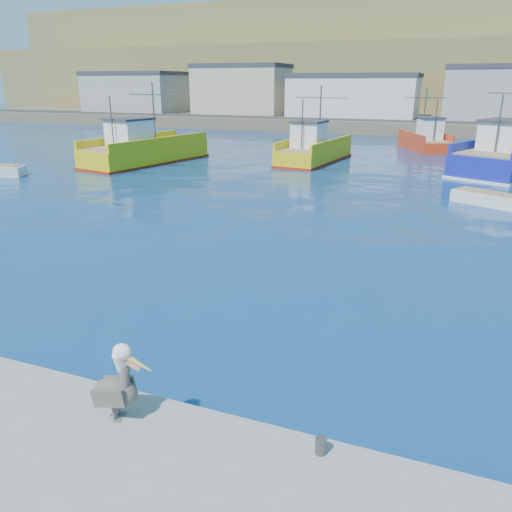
{
  "coord_description": "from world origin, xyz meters",
  "views": [
    {
      "loc": [
        4.49,
        -10.27,
        6.51
      ],
      "look_at": [
        -0.78,
        3.26,
        1.43
      ],
      "focal_mm": 35.0,
      "sensor_mm": 36.0,
      "label": 1
    }
  ],
  "objects_px": {
    "boat_orange": "(425,140)",
    "skiff_mid": "(490,200)",
    "trawler_yellow_b": "(313,151)",
    "pelican": "(117,387)",
    "trawler_yellow_a": "(144,150)"
  },
  "relations": [
    {
      "from": "boat_orange",
      "to": "trawler_yellow_b",
      "type": "bearing_deg",
      "value": -125.64
    },
    {
      "from": "trawler_yellow_b",
      "to": "pelican",
      "type": "bearing_deg",
      "value": -80.7
    },
    {
      "from": "boat_orange",
      "to": "pelican",
      "type": "relative_size",
      "value": 5.31
    },
    {
      "from": "trawler_yellow_b",
      "to": "skiff_mid",
      "type": "xyz_separation_m",
      "value": [
        13.39,
        -11.94,
        -0.68
      ]
    },
    {
      "from": "trawler_yellow_b",
      "to": "skiff_mid",
      "type": "bearing_deg",
      "value": -41.71
    },
    {
      "from": "trawler_yellow_b",
      "to": "skiff_mid",
      "type": "relative_size",
      "value": 2.41
    },
    {
      "from": "trawler_yellow_b",
      "to": "pelican",
      "type": "xyz_separation_m",
      "value": [
        5.84,
        -35.65,
        0.21
      ]
    },
    {
      "from": "trawler_yellow_a",
      "to": "boat_orange",
      "type": "xyz_separation_m",
      "value": [
        21.57,
        17.6,
        -0.06
      ]
    },
    {
      "from": "trawler_yellow_a",
      "to": "trawler_yellow_b",
      "type": "relative_size",
      "value": 1.22
    },
    {
      "from": "skiff_mid",
      "to": "trawler_yellow_b",
      "type": "bearing_deg",
      "value": 138.29
    },
    {
      "from": "trawler_yellow_a",
      "to": "skiff_mid",
      "type": "height_order",
      "value": "trawler_yellow_a"
    },
    {
      "from": "boat_orange",
      "to": "skiff_mid",
      "type": "bearing_deg",
      "value": -78.17
    },
    {
      "from": "trawler_yellow_b",
      "to": "boat_orange",
      "type": "bearing_deg",
      "value": 54.36
    },
    {
      "from": "trawler_yellow_a",
      "to": "skiff_mid",
      "type": "relative_size",
      "value": 2.94
    },
    {
      "from": "trawler_yellow_b",
      "to": "boat_orange",
      "type": "xyz_separation_m",
      "value": [
        8.43,
        11.75,
        0.05
      ]
    }
  ]
}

